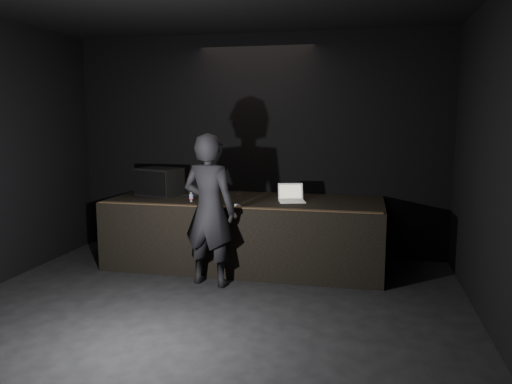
{
  "coord_description": "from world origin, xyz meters",
  "views": [
    {
      "loc": [
        1.72,
        -4.33,
        2.19
      ],
      "look_at": [
        0.26,
        2.3,
        1.18
      ],
      "focal_mm": 35.0,
      "sensor_mm": 36.0,
      "label": 1
    }
  ],
  "objects": [
    {
      "name": "stage_monitor",
      "position": [
        -1.39,
        2.8,
        1.21
      ],
      "size": [
        0.74,
        0.63,
        0.42
      ],
      "rotation": [
        0.0,
        0.0,
        -0.3
      ],
      "color": "black",
      "rests_on": "stage_riser"
    },
    {
      "name": "ground",
      "position": [
        0.0,
        0.0,
        0.0
      ],
      "size": [
        7.0,
        7.0,
        0.0
      ],
      "primitive_type": "plane",
      "color": "black",
      "rests_on": "ground"
    },
    {
      "name": "plastic_cup",
      "position": [
        -0.15,
        2.96,
        1.05
      ],
      "size": [
        0.07,
        0.07,
        0.09
      ],
      "primitive_type": "cylinder",
      "color": "white",
      "rests_on": "stage_riser"
    },
    {
      "name": "wii_remote",
      "position": [
        0.05,
        2.09,
        1.01
      ],
      "size": [
        0.12,
        0.14,
        0.03
      ],
      "primitive_type": "cube",
      "rotation": [
        0.0,
        0.0,
        0.64
      ],
      "color": "white",
      "rests_on": "stage_riser"
    },
    {
      "name": "riser_lip",
      "position": [
        0.0,
        2.02,
        1.01
      ],
      "size": [
        3.92,
        0.1,
        0.01
      ],
      "primitive_type": "cube",
      "color": "brown",
      "rests_on": "stage_riser"
    },
    {
      "name": "stage_riser",
      "position": [
        0.0,
        2.73,
        0.5
      ],
      "size": [
        4.0,
        1.5,
        1.0
      ],
      "primitive_type": "cube",
      "color": "black",
      "rests_on": "ground"
    },
    {
      "name": "room_walls",
      "position": [
        0.0,
        0.0,
        2.02
      ],
      "size": [
        6.1,
        7.1,
        3.52
      ],
      "color": "black",
      "rests_on": "ground"
    },
    {
      "name": "laptop",
      "position": [
        0.69,
        2.69,
        1.06
      ],
      "size": [
        0.44,
        0.41,
        0.25
      ],
      "rotation": [
        0.0,
        0.0,
        0.29
      ],
      "color": "white",
      "rests_on": "stage_riser"
    },
    {
      "name": "person",
      "position": [
        -0.26,
        1.78,
        1.0
      ],
      "size": [
        0.8,
        0.6,
        2.0
      ],
      "primitive_type": "imported",
      "rotation": [
        0.0,
        0.0,
        2.96
      ],
      "color": "black",
      "rests_on": "ground"
    },
    {
      "name": "beer_can",
      "position": [
        -0.71,
        2.35,
        1.07
      ],
      "size": [
        0.06,
        0.06,
        0.14
      ],
      "color": "silver",
      "rests_on": "stage_riser"
    },
    {
      "name": "cable",
      "position": [
        -1.11,
        2.82,
        1.01
      ],
      "size": [
        0.8,
        0.17,
        0.02
      ],
      "primitive_type": "cylinder",
      "rotation": [
        0.0,
        1.57,
        0.19
      ],
      "color": "black",
      "rests_on": "stage_riser"
    }
  ]
}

